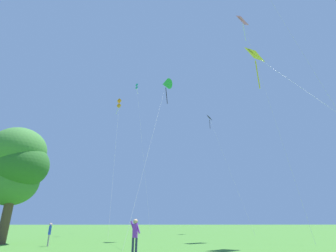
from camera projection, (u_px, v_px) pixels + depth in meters
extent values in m
cone|color=green|center=(166.00, 84.00, 29.81)|extent=(1.77, 1.77, 1.44)
cylinder|color=black|center=(167.00, 96.00, 29.26)|extent=(0.26, 0.08, 2.08)
cylinder|color=silver|center=(151.00, 140.00, 22.39)|extent=(2.86, 9.30, 16.76)
cube|color=yellow|center=(254.00, 55.00, 23.12)|extent=(1.80, 2.06, 1.44)
cylinder|color=#3F382D|center=(254.00, 55.00, 23.12)|extent=(1.57, 0.90, 0.56)
cylinder|color=yellow|center=(258.00, 74.00, 22.30)|extent=(0.14, 0.24, 2.90)
cylinder|color=silver|center=(329.00, 107.00, 14.82)|extent=(2.59, 11.76, 15.80)
cube|color=orange|center=(119.00, 101.00, 39.43)|extent=(0.61, 0.57, 0.63)
cube|color=orange|center=(119.00, 106.00, 39.14)|extent=(0.61, 0.57, 0.63)
cylinder|color=#3F382D|center=(119.00, 103.00, 39.28)|extent=(0.04, 0.04, 1.19)
cylinder|color=silver|center=(117.00, 110.00, 38.72)|extent=(0.43, 0.33, 1.47)
cylinder|color=silver|center=(115.00, 157.00, 32.16)|extent=(1.30, 8.05, 18.79)
cube|color=teal|center=(137.00, 85.00, 50.87)|extent=(0.55, 0.55, 0.47)
cube|color=teal|center=(137.00, 88.00, 50.65)|extent=(0.55, 0.55, 0.47)
cylinder|color=#3F382D|center=(137.00, 86.00, 50.76)|extent=(0.03, 0.03, 0.91)
cylinder|color=silver|center=(137.00, 91.00, 50.33)|extent=(0.41, 0.18, 1.36)
cylinder|color=silver|center=(142.00, 147.00, 42.67)|extent=(3.62, 7.08, 27.09)
cube|color=black|center=(209.00, 118.00, 44.80)|extent=(1.09, 1.40, 0.93)
cylinder|color=#3F382D|center=(209.00, 118.00, 44.80)|extent=(0.83, 0.74, 0.38)
cylinder|color=black|center=(210.00, 124.00, 44.14)|extent=(0.12, 0.46, 1.83)
cylinder|color=silver|center=(228.00, 167.00, 38.08)|extent=(3.23, 7.26, 18.88)
cylinder|color=silver|center=(308.00, 61.00, 19.54)|extent=(2.27, 6.74, 26.44)
cube|color=pink|center=(242.00, 20.00, 33.97)|extent=(1.68, 1.84, 1.41)
cylinder|color=#3F382D|center=(242.00, 20.00, 33.97)|extent=(1.29, 0.43, 0.64)
cylinder|color=silver|center=(244.00, 32.00, 33.45)|extent=(0.34, 0.40, 2.61)
cylinder|color=silver|center=(268.00, 99.00, 26.05)|extent=(0.39, 6.63, 26.87)
cylinder|color=gray|center=(48.00, 241.00, 17.78)|extent=(0.10, 0.10, 0.76)
cylinder|color=gray|center=(48.00, 240.00, 17.91)|extent=(0.10, 0.10, 0.76)
cube|color=blue|center=(50.00, 230.00, 18.08)|extent=(0.23, 0.24, 0.57)
cylinder|color=blue|center=(50.00, 228.00, 18.03)|extent=(0.16, 0.27, 0.53)
cylinder|color=blue|center=(50.00, 228.00, 18.23)|extent=(0.16, 0.27, 0.53)
sphere|color=tan|center=(51.00, 225.00, 18.22)|extent=(0.21, 0.21, 0.21)
cylinder|color=#2D3351|center=(133.00, 247.00, 12.49)|extent=(0.11, 0.11, 0.86)
cylinder|color=#2D3351|center=(136.00, 247.00, 12.45)|extent=(0.11, 0.11, 0.86)
cube|color=purple|center=(135.00, 231.00, 12.73)|extent=(0.26, 0.25, 0.64)
cylinder|color=purple|center=(133.00, 227.00, 12.82)|extent=(0.30, 0.17, 0.60)
cylinder|color=purple|center=(138.00, 227.00, 12.76)|extent=(0.30, 0.17, 0.60)
sphere|color=tan|center=(136.00, 221.00, 12.89)|extent=(0.24, 0.24, 0.24)
cylinder|color=brown|center=(10.00, 198.00, 20.51)|extent=(0.69, 0.69, 6.91)
ellipsoid|color=#427F38|center=(12.00, 181.00, 21.31)|extent=(4.20, 4.20, 3.97)
ellipsoid|color=#2D6628|center=(22.00, 165.00, 21.32)|extent=(4.28, 4.28, 3.84)
ellipsoid|color=#427F38|center=(18.00, 151.00, 21.63)|extent=(4.49, 4.49, 3.96)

